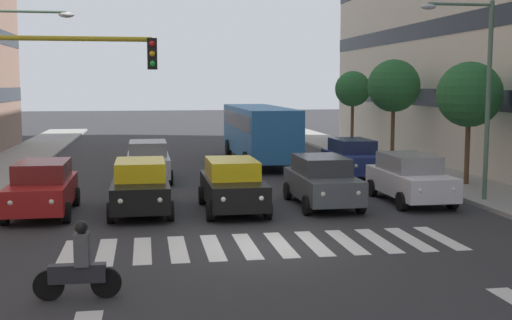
# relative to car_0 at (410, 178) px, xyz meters

# --- Properties ---
(ground_plane) EXTENTS (180.00, 180.00, 0.00)m
(ground_plane) POSITION_rel_car_0_xyz_m (6.27, 5.35, -0.89)
(ground_plane) COLOR #2D2D30
(crosswalk_markings) EXTENTS (10.35, 2.80, 0.01)m
(crosswalk_markings) POSITION_rel_car_0_xyz_m (6.27, 5.35, -0.88)
(crosswalk_markings) COLOR silver
(crosswalk_markings) RESTS_ON ground_plane
(car_0) EXTENTS (2.02, 4.44, 1.72)m
(car_0) POSITION_rel_car_0_xyz_m (0.00, 0.00, 0.00)
(car_0) COLOR silver
(car_0) RESTS_ON ground_plane
(car_1) EXTENTS (2.02, 4.44, 1.72)m
(car_1) POSITION_rel_car_0_xyz_m (3.28, 0.15, 0.00)
(car_1) COLOR #474C51
(car_1) RESTS_ON ground_plane
(car_2) EXTENTS (2.02, 4.44, 1.72)m
(car_2) POSITION_rel_car_0_xyz_m (6.46, 0.55, 0.00)
(car_2) COLOR black
(car_2) RESTS_ON ground_plane
(car_3) EXTENTS (2.02, 4.44, 1.72)m
(car_3) POSITION_rel_car_0_xyz_m (9.48, 0.34, 0.00)
(car_3) COLOR black
(car_3) RESTS_ON ground_plane
(car_4) EXTENTS (2.02, 4.44, 1.72)m
(car_4) POSITION_rel_car_0_xyz_m (12.61, 0.11, 0.00)
(car_4) COLOR maroon
(car_4) RESTS_ON ground_plane
(car_row2_0) EXTENTS (2.02, 4.44, 1.72)m
(car_row2_0) POSITION_rel_car_0_xyz_m (9.19, -6.94, 0.00)
(car_row2_0) COLOR #B2B7BC
(car_row2_0) RESTS_ON ground_plane
(car_row2_1) EXTENTS (2.02, 4.44, 1.72)m
(car_row2_1) POSITION_rel_car_0_xyz_m (-0.00, -6.53, 0.00)
(car_row2_1) COLOR navy
(car_row2_1) RESTS_ON ground_plane
(bus_behind_traffic) EXTENTS (2.78, 10.50, 3.00)m
(bus_behind_traffic) POSITION_rel_car_0_xyz_m (3.28, -12.60, 0.97)
(bus_behind_traffic) COLOR #286BAD
(bus_behind_traffic) RESTS_ON ground_plane
(motorcycle_with_rider) EXTENTS (1.70, 0.37, 1.57)m
(motorcycle_with_rider) POSITION_rel_car_0_xyz_m (10.63, 8.99, -0.24)
(motorcycle_with_rider) COLOR black
(motorcycle_with_rider) RESTS_ON ground_plane
(traffic_light_gantry) EXTENTS (5.21, 0.36, 5.50)m
(traffic_light_gantry) POSITION_rel_car_0_xyz_m (12.55, 5.40, 2.88)
(traffic_light_gantry) COLOR #AD991E
(traffic_light_gantry) RESTS_ON ground_plane
(street_lamp_left) EXTENTS (2.69, 0.28, 6.91)m
(street_lamp_left) POSITION_rel_car_0_xyz_m (-2.11, 0.65, 3.49)
(street_lamp_left) COLOR #4C6B56
(street_lamp_left) RESTS_ON sidewalk_left
(street_lamp_right) EXTENTS (3.37, 0.28, 6.85)m
(street_lamp_right) POSITION_rel_car_0_xyz_m (14.49, -3.56, 3.53)
(street_lamp_right) COLOR #4C6B56
(street_lamp_right) RESTS_ON sidewalk_right
(street_tree_1) EXTENTS (2.64, 2.64, 4.97)m
(street_tree_1) POSITION_rel_car_0_xyz_m (-3.64, -2.82, 2.90)
(street_tree_1) COLOR #513823
(street_tree_1) RESTS_ON sidewalk_left
(street_tree_2) EXTENTS (2.71, 2.71, 5.33)m
(street_tree_2) POSITION_rel_car_0_xyz_m (-3.39, -10.37, 3.23)
(street_tree_2) COLOR #513823
(street_tree_2) RESTS_ON sidewalk_left
(street_tree_3) EXTENTS (2.22, 2.22, 4.88)m
(street_tree_3) POSITION_rel_car_0_xyz_m (-3.57, -17.68, 3.01)
(street_tree_3) COLOR #513823
(street_tree_3) RESTS_ON sidewalk_left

